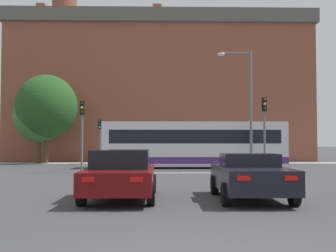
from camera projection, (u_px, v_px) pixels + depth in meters
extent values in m
cube|color=silver|center=(170.00, 173.00, 23.90)|extent=(8.12, 0.30, 0.01)
cube|color=#A09B91|center=(166.00, 163.00, 35.85)|extent=(69.03, 2.50, 0.01)
cube|color=brown|center=(160.00, 99.00, 45.96)|extent=(29.35, 13.92, 13.07)
cube|color=#5B5954|center=(160.00, 34.00, 46.26)|extent=(29.93, 14.48, 1.32)
cube|color=brown|center=(41.00, 12.00, 43.07)|extent=(0.90, 0.90, 1.56)
cube|color=brown|center=(83.00, 22.00, 46.65)|extent=(0.90, 0.90, 1.56)
cube|color=brown|center=(124.00, 15.00, 44.17)|extent=(0.90, 0.90, 1.56)
cube|color=brown|center=(157.00, 12.00, 43.29)|extent=(0.90, 0.90, 1.56)
cube|color=brown|center=(193.00, 22.00, 46.55)|extent=(0.90, 0.90, 1.56)
cube|color=brown|center=(232.00, 29.00, 49.43)|extent=(0.90, 0.90, 1.56)
cube|color=brown|center=(279.00, 19.00, 45.68)|extent=(0.90, 0.90, 1.56)
cylinder|color=brown|center=(64.00, 13.00, 46.13)|extent=(2.66, 2.66, 3.19)
cube|color=#600C0F|center=(121.00, 178.00, 12.85)|extent=(1.96, 4.80, 0.62)
cube|color=black|center=(121.00, 159.00, 12.82)|extent=(1.68, 2.16, 0.55)
cylinder|color=black|center=(98.00, 184.00, 14.30)|extent=(0.22, 0.64, 0.64)
cylinder|color=black|center=(153.00, 183.00, 14.33)|extent=(0.22, 0.64, 0.64)
cylinder|color=black|center=(82.00, 194.00, 11.33)|extent=(0.22, 0.64, 0.64)
cylinder|color=black|center=(151.00, 194.00, 11.36)|extent=(0.22, 0.64, 0.64)
cube|color=red|center=(88.00, 180.00, 10.43)|extent=(0.32, 0.05, 0.12)
cube|color=red|center=(137.00, 180.00, 10.45)|extent=(0.32, 0.05, 0.12)
cube|color=black|center=(250.00, 178.00, 12.59)|extent=(1.96, 4.24, 0.67)
cube|color=black|center=(249.00, 160.00, 12.72)|extent=(1.66, 1.29, 0.39)
cylinder|color=black|center=(215.00, 185.00, 13.88)|extent=(0.23, 0.64, 0.64)
cylinder|color=black|center=(270.00, 185.00, 13.89)|extent=(0.23, 0.64, 0.64)
cylinder|color=black|center=(226.00, 194.00, 11.27)|extent=(0.23, 0.64, 0.64)
cylinder|color=black|center=(294.00, 194.00, 11.28)|extent=(0.23, 0.64, 0.64)
cube|color=red|center=(244.00, 178.00, 10.47)|extent=(0.32, 0.05, 0.12)
cube|color=red|center=(291.00, 178.00, 10.48)|extent=(0.32, 0.05, 0.12)
cube|color=silver|center=(194.00, 143.00, 28.81)|extent=(12.30, 2.57, 2.78)
cube|color=#4C2870|center=(194.00, 160.00, 28.76)|extent=(12.32, 2.59, 0.44)
cube|color=black|center=(194.00, 137.00, 28.83)|extent=(11.32, 2.60, 0.90)
cylinder|color=black|center=(137.00, 162.00, 27.45)|extent=(1.00, 0.28, 1.00)
cylinder|color=black|center=(139.00, 160.00, 29.91)|extent=(1.00, 0.28, 1.00)
cylinder|color=black|center=(253.00, 161.00, 27.61)|extent=(1.00, 0.28, 1.00)
cylinder|color=black|center=(246.00, 160.00, 30.07)|extent=(1.00, 0.28, 1.00)
cylinder|color=slate|center=(82.00, 144.00, 24.33)|extent=(0.12, 0.12, 3.34)
cube|color=black|center=(82.00, 108.00, 24.41)|extent=(0.26, 0.20, 0.80)
sphere|color=black|center=(82.00, 103.00, 24.29)|extent=(0.17, 0.17, 0.17)
sphere|color=orange|center=(82.00, 108.00, 24.28)|extent=(0.17, 0.17, 0.17)
sphere|color=black|center=(82.00, 112.00, 24.27)|extent=(0.17, 0.17, 0.17)
cylinder|color=slate|center=(100.00, 146.00, 35.24)|extent=(0.12, 0.12, 2.88)
cube|color=black|center=(100.00, 124.00, 35.32)|extent=(0.26, 0.20, 0.80)
sphere|color=black|center=(100.00, 121.00, 35.20)|extent=(0.17, 0.17, 0.17)
sphere|color=black|center=(100.00, 124.00, 35.19)|extent=(0.17, 0.17, 0.17)
sphere|color=#1ED14C|center=(100.00, 127.00, 35.18)|extent=(0.17, 0.17, 0.17)
cylinder|color=slate|center=(265.00, 142.00, 24.40)|extent=(0.12, 0.12, 3.56)
cube|color=black|center=(264.00, 104.00, 24.49)|extent=(0.26, 0.20, 0.80)
sphere|color=black|center=(265.00, 100.00, 24.37)|extent=(0.17, 0.17, 0.17)
sphere|color=orange|center=(265.00, 104.00, 24.36)|extent=(0.17, 0.17, 0.17)
sphere|color=black|center=(265.00, 109.00, 24.35)|extent=(0.17, 0.17, 0.17)
cylinder|color=slate|center=(251.00, 110.00, 26.94)|extent=(0.16, 0.16, 7.67)
cylinder|color=slate|center=(236.00, 53.00, 27.07)|extent=(1.90, 0.10, 0.10)
ellipsoid|color=#B2B2B7|center=(221.00, 54.00, 27.05)|extent=(0.50, 0.36, 0.22)
cylinder|color=black|center=(257.00, 158.00, 36.44)|extent=(0.13, 0.13, 0.85)
cylinder|color=black|center=(259.00, 158.00, 36.49)|extent=(0.13, 0.13, 0.85)
cube|color=tan|center=(258.00, 149.00, 36.50)|extent=(0.45, 0.33, 0.68)
sphere|color=tan|center=(258.00, 144.00, 36.51)|extent=(0.26, 0.26, 0.26)
cylinder|color=brown|center=(162.00, 158.00, 35.85)|extent=(0.13, 0.13, 0.85)
cylinder|color=brown|center=(161.00, 158.00, 35.98)|extent=(0.13, 0.13, 0.85)
cube|color=#B21E23|center=(162.00, 149.00, 35.94)|extent=(0.43, 0.45, 0.67)
sphere|color=tan|center=(162.00, 144.00, 35.96)|extent=(0.25, 0.25, 0.25)
cylinder|color=#333851|center=(174.00, 158.00, 36.51)|extent=(0.13, 0.13, 0.79)
cylinder|color=#333851|center=(173.00, 158.00, 36.66)|extent=(0.13, 0.13, 0.79)
cube|color=#232328|center=(174.00, 150.00, 36.62)|extent=(0.36, 0.45, 0.63)
sphere|color=tan|center=(174.00, 145.00, 36.63)|extent=(0.24, 0.24, 0.24)
cylinder|color=#4C3823|center=(46.00, 148.00, 35.43)|extent=(0.36, 0.36, 2.58)
ellipsoid|color=#234C1E|center=(47.00, 107.00, 35.58)|extent=(5.18, 5.18, 5.44)
cylinder|color=#4C3823|center=(39.00, 150.00, 35.71)|extent=(0.36, 0.36, 2.19)
ellipsoid|color=#3D7033|center=(39.00, 116.00, 35.83)|extent=(4.30, 4.30, 4.52)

